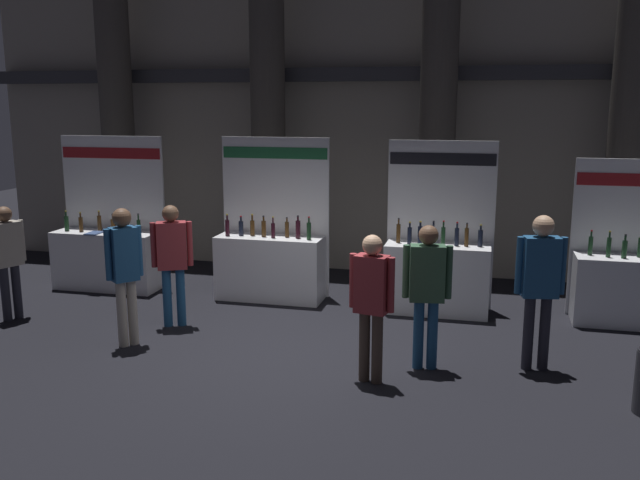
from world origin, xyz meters
The scene contains 12 objects.
ground_plane centered at (0.00, 0.00, 0.00)m, with size 29.03×29.03×0.00m, color black.
hall_colonnade centered at (0.00, 4.32, 3.19)m, with size 14.52×1.21×6.50m.
exhibitor_booth_0 centered at (-3.83, 2.18, 0.62)m, with size 1.86×0.70×2.55m.
exhibitor_booth_1 centered at (-0.97, 2.24, 0.63)m, with size 1.77×0.66×2.56m.
exhibitor_booth_2 centered at (1.66, 2.16, 0.64)m, with size 1.60×0.66×2.54m.
exhibitor_booth_3 centered at (4.43, 2.22, 0.59)m, with size 1.78×0.66×2.32m.
visitor_1 centered at (1.14, -0.67, 1.00)m, with size 0.52×0.29×1.69m.
visitor_2 centered at (2.96, 0.16, 1.11)m, with size 0.56×0.29×1.84m.
visitor_4 centered at (-2.10, -0.26, 1.07)m, with size 0.38×0.39×1.80m.
visitor_5 centered at (-4.29, 0.32, 0.98)m, with size 0.35×0.51×1.65m.
visitor_6 centered at (1.70, -0.12, 1.03)m, with size 0.56×0.27×1.72m.
visitor_8 centered at (-1.87, 0.61, 1.03)m, with size 0.52×0.37×1.72m.
Camera 1 is at (2.30, -7.76, 3.09)m, focal length 37.97 mm.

